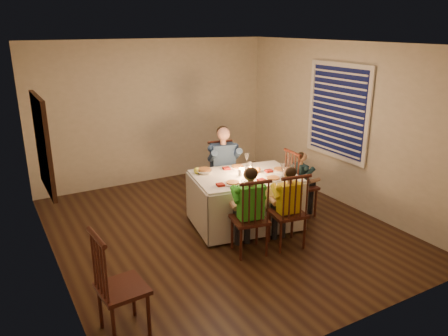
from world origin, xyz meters
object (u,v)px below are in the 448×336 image
chair_near_right (286,245)px  child_green (249,252)px  chair_end (299,214)px  adult (224,205)px  child_yellow (286,245)px  serving_bowl (204,171)px  child_teal (299,214)px  chair_near_left (249,252)px  dining_table (245,190)px  chair_adult (224,205)px  chair_extra (126,331)px

chair_near_right → child_green: (-0.54, 0.09, 0.00)m
chair_end → adult: (-0.85, 0.91, 0.00)m
child_yellow → serving_bowl: 1.56m
chair_end → serving_bowl: (-1.41, 0.49, 0.80)m
chair_near_right → child_teal: bearing=-129.4°
chair_near_left → child_yellow: 0.54m
adult → child_yellow: size_ratio=1.18×
dining_table → chair_near_left: 1.01m
chair_adult → child_teal: 1.25m
chair_near_right → chair_extra: size_ratio=0.97×
chair_adult → chair_near_left: size_ratio=1.00×
child_teal → serving_bowl: size_ratio=4.35×
chair_near_right → child_yellow: bearing=-0.0°
dining_table → chair_near_right: dining_table is taller
chair_near_left → adult: size_ratio=0.80×
child_green → child_teal: size_ratio=1.16×
chair_adult → child_yellow: (0.05, -1.62, 0.00)m
chair_near_left → chair_extra: bearing=32.1°
chair_near_left → child_yellow: size_ratio=0.94×
dining_table → chair_extra: bearing=-137.7°
chair_near_left → adult: (0.49, 1.53, 0.00)m
dining_table → adult: size_ratio=1.25×
child_yellow → child_teal: (0.80, 0.71, 0.00)m
chair_near_right → serving_bowl: size_ratio=4.51×
child_teal → chair_end: bearing=-176.6°
chair_end → chair_adult: bearing=46.3°
chair_near_left → child_teal: bearing=-143.8°
chair_near_left → chair_end: 1.47m
child_green → serving_bowl: bearing=-74.9°
chair_near_left → serving_bowl: size_ratio=4.51×
chair_near_left → chair_near_right: 0.54m
dining_table → chair_end: dining_table is taller
child_green → serving_bowl: size_ratio=5.03×
dining_table → child_teal: 1.10m
serving_bowl → chair_extra: bearing=-134.8°
child_green → adult: bearing=-96.4°
serving_bowl → chair_near_left: bearing=-86.3°
chair_extra → chair_near_left: bearing=-73.5°
dining_table → chair_near_right: size_ratio=1.56×
chair_end → child_green: bearing=118.2°
chair_near_right → child_yellow: size_ratio=0.94×
chair_near_left → adult: 1.61m
chair_near_right → chair_end: same height
dining_table → adult: (0.09, 0.79, -0.55)m
serving_bowl → adult: bearing=37.2°
adult → child_green: size_ratio=1.12×
chair_near_right → child_teal: size_ratio=1.04×
chair_near_right → chair_end: (0.80, 0.71, 0.00)m
chair_extra → chair_end: bearing=-71.8°
chair_end → serving_bowl: bearing=74.4°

